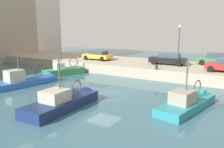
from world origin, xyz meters
TOP-DOWN VIEW (x-y plane):
  - water_surface at (0.00, 0.00)m, footprint 80.00×80.00m
  - quay_wall at (11.50, 0.00)m, footprint 9.00×56.00m
  - fishing_boat_blue at (-1.42, 8.20)m, footprint 7.08×2.88m
  - fishing_boat_navy at (-4.57, 0.19)m, footprint 6.96×2.36m
  - fishing_boat_teal at (-0.01, -7.34)m, footprint 6.96×2.97m
  - fishing_boat_green at (4.59, 8.65)m, footprint 5.97×3.23m
  - parked_car_black at (11.35, -1.92)m, footprint 2.08×4.48m
  - parked_car_yellow at (10.40, 8.00)m, footprint 2.06×4.10m
  - parked_car_green at (14.21, -6.99)m, footprint 2.24×4.42m
  - mooring_bollard_north at (7.35, -2.00)m, footprint 0.28×0.28m
  - quay_streetlamp at (13.00, -2.67)m, footprint 0.36×0.36m

SIDE VIEW (x-z plane):
  - water_surface at x=0.00m, z-range 0.00..0.00m
  - fishing_boat_green at x=4.59m, z-range -2.03..2.22m
  - fishing_boat_navy at x=-4.57m, z-range -2.13..2.37m
  - fishing_boat_teal at x=-0.01m, z-range -2.03..2.32m
  - fishing_boat_blue at x=-1.42m, z-range -1.95..2.26m
  - quay_wall at x=11.50m, z-range 0.00..1.20m
  - mooring_bollard_north at x=7.35m, z-range 1.20..1.75m
  - parked_car_yellow at x=10.40m, z-range 1.22..2.56m
  - parked_car_black at x=11.35m, z-range 1.22..2.64m
  - parked_car_green at x=14.21m, z-range 1.21..2.71m
  - quay_streetlamp at x=13.00m, z-range 2.04..6.87m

